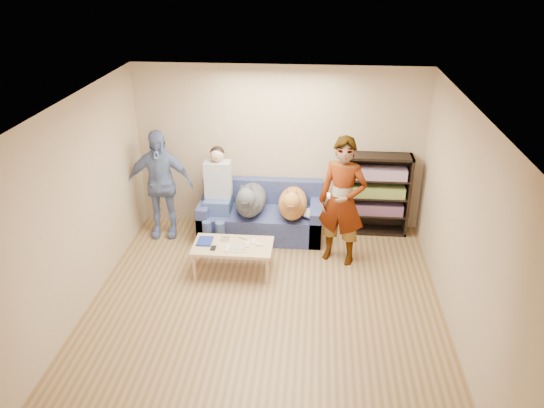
# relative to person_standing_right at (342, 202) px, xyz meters

# --- Properties ---
(ground) EXTENTS (5.00, 5.00, 0.00)m
(ground) POSITION_rel_person_standing_right_xyz_m (-0.97, -1.40, -0.93)
(ground) COLOR brown
(ground) RESTS_ON ground
(ceiling) EXTENTS (5.00, 5.00, 0.00)m
(ceiling) POSITION_rel_person_standing_right_xyz_m (-0.97, -1.40, 1.67)
(ceiling) COLOR white
(ceiling) RESTS_ON ground
(wall_back) EXTENTS (4.50, 0.00, 4.50)m
(wall_back) POSITION_rel_person_standing_right_xyz_m (-0.97, 1.10, 0.37)
(wall_back) COLOR tan
(wall_back) RESTS_ON ground
(wall_front) EXTENTS (4.50, 0.00, 4.50)m
(wall_front) POSITION_rel_person_standing_right_xyz_m (-0.97, -3.90, 0.37)
(wall_front) COLOR tan
(wall_front) RESTS_ON ground
(wall_left) EXTENTS (0.00, 5.00, 5.00)m
(wall_left) POSITION_rel_person_standing_right_xyz_m (-3.22, -1.40, 0.37)
(wall_left) COLOR tan
(wall_left) RESTS_ON ground
(wall_right) EXTENTS (0.00, 5.00, 5.00)m
(wall_right) POSITION_rel_person_standing_right_xyz_m (1.28, -1.40, 0.37)
(wall_right) COLOR tan
(wall_right) RESTS_ON ground
(blanket) EXTENTS (0.35, 0.30, 0.12)m
(blanket) POSITION_rel_person_standing_right_xyz_m (-0.41, 0.49, -0.44)
(blanket) COLOR #A7A6AB
(blanket) RESTS_ON sofa
(person_standing_right) EXTENTS (0.79, 0.65, 1.87)m
(person_standing_right) POSITION_rel_person_standing_right_xyz_m (0.00, 0.00, 0.00)
(person_standing_right) COLOR gray
(person_standing_right) RESTS_ON ground
(person_standing_left) EXTENTS (1.05, 0.50, 1.73)m
(person_standing_left) POSITION_rel_person_standing_right_xyz_m (-2.76, 0.54, -0.07)
(person_standing_left) COLOR #7488BA
(person_standing_left) RESTS_ON ground
(held_controller) EXTENTS (0.04, 0.13, 0.03)m
(held_controller) POSITION_rel_person_standing_right_xyz_m (-0.20, -0.20, 0.17)
(held_controller) COLOR white
(held_controller) RESTS_ON person_standing_right
(notebook_blue) EXTENTS (0.20, 0.26, 0.03)m
(notebook_blue) POSITION_rel_person_standing_right_xyz_m (-1.89, -0.40, -0.50)
(notebook_blue) COLOR navy
(notebook_blue) RESTS_ON coffee_table
(papers) EXTENTS (0.26, 0.20, 0.02)m
(papers) POSITION_rel_person_standing_right_xyz_m (-1.44, -0.55, -0.51)
(papers) COLOR silver
(papers) RESTS_ON coffee_table
(magazine) EXTENTS (0.22, 0.17, 0.01)m
(magazine) POSITION_rel_person_standing_right_xyz_m (-1.41, -0.53, -0.49)
(magazine) COLOR #A9A787
(magazine) RESTS_ON coffee_table
(camera_silver) EXTENTS (0.11, 0.06, 0.05)m
(camera_silver) POSITION_rel_person_standing_right_xyz_m (-1.61, -0.33, -0.49)
(camera_silver) COLOR #B9B9BE
(camera_silver) RESTS_ON coffee_table
(controller_a) EXTENTS (0.04, 0.13, 0.03)m
(controller_a) POSITION_rel_person_standing_right_xyz_m (-1.21, -0.35, -0.50)
(controller_a) COLOR white
(controller_a) RESTS_ON coffee_table
(controller_b) EXTENTS (0.09, 0.06, 0.03)m
(controller_b) POSITION_rel_person_standing_right_xyz_m (-1.13, -0.43, -0.50)
(controller_b) COLOR silver
(controller_b) RESTS_ON coffee_table
(headphone_cup_a) EXTENTS (0.07, 0.07, 0.02)m
(headphone_cup_a) POSITION_rel_person_standing_right_xyz_m (-1.29, -0.47, -0.50)
(headphone_cup_a) COLOR silver
(headphone_cup_a) RESTS_ON coffee_table
(headphone_cup_b) EXTENTS (0.07, 0.07, 0.02)m
(headphone_cup_b) POSITION_rel_person_standing_right_xyz_m (-1.29, -0.39, -0.50)
(headphone_cup_b) COLOR white
(headphone_cup_b) RESTS_ON coffee_table
(pen_orange) EXTENTS (0.13, 0.06, 0.01)m
(pen_orange) POSITION_rel_person_standing_right_xyz_m (-1.51, -0.61, -0.51)
(pen_orange) COLOR #CA5D1C
(pen_orange) RESTS_ON coffee_table
(pen_black) EXTENTS (0.13, 0.08, 0.01)m
(pen_black) POSITION_rel_person_standing_right_xyz_m (-1.37, -0.27, -0.51)
(pen_black) COLOR black
(pen_black) RESTS_ON coffee_table
(wallet) EXTENTS (0.07, 0.12, 0.02)m
(wallet) POSITION_rel_person_standing_right_xyz_m (-1.74, -0.57, -0.51)
(wallet) COLOR black
(wallet) RESTS_ON coffee_table
(sofa) EXTENTS (1.90, 0.85, 0.82)m
(sofa) POSITION_rel_person_standing_right_xyz_m (-1.22, 0.70, -0.65)
(sofa) COLOR #515B93
(sofa) RESTS_ON ground
(person_seated) EXTENTS (0.40, 0.73, 1.47)m
(person_seated) POSITION_rel_person_standing_right_xyz_m (-1.88, 0.57, -0.16)
(person_seated) COLOR #416091
(person_seated) RESTS_ON sofa
(dog_gray) EXTENTS (0.46, 1.28, 0.67)m
(dog_gray) POSITION_rel_person_standing_right_xyz_m (-1.37, 0.52, -0.27)
(dog_gray) COLOR #464950
(dog_gray) RESTS_ON sofa
(dog_tan) EXTENTS (0.44, 1.18, 0.64)m
(dog_tan) POSITION_rel_person_standing_right_xyz_m (-0.72, 0.48, -0.28)
(dog_tan) COLOR #AF6D35
(dog_tan) RESTS_ON sofa
(coffee_table) EXTENTS (1.10, 0.60, 0.42)m
(coffee_table) POSITION_rel_person_standing_right_xyz_m (-1.49, -0.45, -0.56)
(coffee_table) COLOR #D6B883
(coffee_table) RESTS_ON ground
(bookshelf) EXTENTS (1.00, 0.34, 1.30)m
(bookshelf) POSITION_rel_person_standing_right_xyz_m (0.58, 0.93, -0.25)
(bookshelf) COLOR black
(bookshelf) RESTS_ON ground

